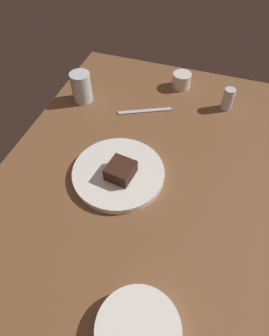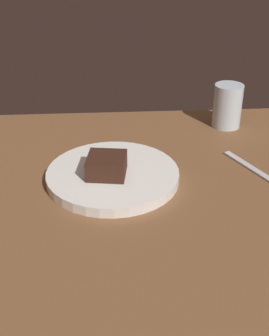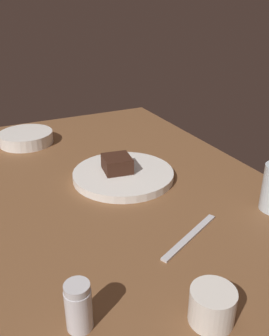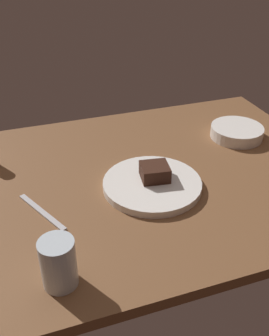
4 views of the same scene
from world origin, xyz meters
The scene contains 6 objects.
dining_table centered at (0.00, 0.00, 1.50)cm, with size 120.00×84.00×3.00cm, color brown.
dessert_plate centered at (-1.61, 6.48, 4.02)cm, with size 26.77×26.77×2.04cm, color white.
chocolate_cake_slice centered at (-2.77, 5.24, 7.06)cm, with size 7.10×7.45×4.04cm, color #381E14.
water_glass centered at (27.65, 31.27, 8.40)cm, with size 7.14×7.14×10.81cm, color silver.
side_bowl centered at (-38.87, -11.62, 4.93)cm, with size 17.26×17.26×3.85cm, color white.
butter_knife centered at (28.28, 7.66, 3.25)cm, with size 19.00×1.40×0.50cm, color silver.
Camera 4 is at (31.25, 87.00, 64.67)cm, focal length 41.74 mm.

